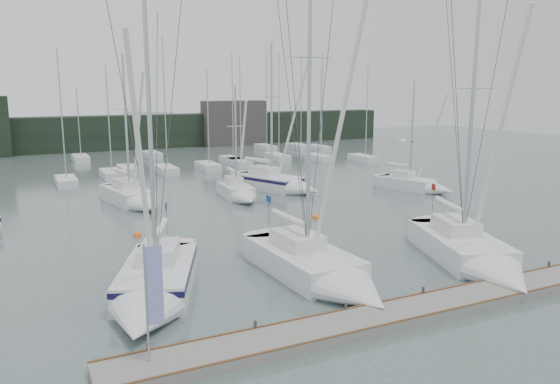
{
  "coord_description": "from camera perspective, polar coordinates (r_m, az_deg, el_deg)",
  "views": [
    {
      "loc": [
        -13.5,
        -21.6,
        9.33
      ],
      "look_at": [
        -0.57,
        5.0,
        3.55
      ],
      "focal_mm": 35.0,
      "sensor_mm": 36.0,
      "label": 1
    }
  ],
  "objects": [
    {
      "name": "mast_forest",
      "position": [
        65.18,
        -14.41,
        2.91
      ],
      "size": [
        52.94,
        27.34,
        14.75
      ],
      "color": "silver",
      "rests_on": "ground"
    },
    {
      "name": "sailboat_mid_d",
      "position": [
        48.96,
        0.15,
        0.83
      ],
      "size": [
        6.13,
        9.42,
        13.93
      ],
      "rotation": [
        0.0,
        0.0,
        0.41
      ],
      "color": "silver",
      "rests_on": "ground"
    },
    {
      "name": "ground",
      "position": [
        27.13,
        5.78,
        -9.12
      ],
      "size": [
        160.0,
        160.0,
        0.0
      ],
      "primitive_type": "plane",
      "color": "#4D5E5C",
      "rests_on": "ground"
    },
    {
      "name": "dock",
      "position": [
        23.27,
        12.41,
        -12.32
      ],
      "size": [
        24.0,
        2.0,
        0.4
      ],
      "primitive_type": "cube",
      "color": "slate",
      "rests_on": "ground"
    },
    {
      "name": "sailboat_near_center",
      "position": [
        26.13,
        4.87,
        -8.52
      ],
      "size": [
        3.7,
        10.67,
        18.07
      ],
      "rotation": [
        0.0,
        0.0,
        0.04
      ],
      "color": "silver",
      "rests_on": "ground"
    },
    {
      "name": "sailboat_mid_c",
      "position": [
        45.44,
        -4.23,
        -0.17
      ],
      "size": [
        2.72,
        6.94,
        10.01
      ],
      "rotation": [
        0.0,
        0.0,
        -0.09
      ],
      "color": "silver",
      "rests_on": "ground"
    },
    {
      "name": "sailboat_near_left",
      "position": [
        24.54,
        -13.21,
        -10.04
      ],
      "size": [
        6.36,
        9.95,
        13.88
      ],
      "rotation": [
        0.0,
        0.0,
        -0.38
      ],
      "color": "silver",
      "rests_on": "ground"
    },
    {
      "name": "buoy_b",
      "position": [
        39.2,
        3.76,
        -2.74
      ],
      "size": [
        0.56,
        0.56,
        0.56
      ],
      "primitive_type": "sphere",
      "color": "#E15A14",
      "rests_on": "ground"
    },
    {
      "name": "far_treeline",
      "position": [
        84.96,
        -16.78,
        5.97
      ],
      "size": [
        90.0,
        4.0,
        5.0
      ],
      "primitive_type": "cube",
      "color": "black",
      "rests_on": "ground"
    },
    {
      "name": "sailboat_near_right",
      "position": [
        30.01,
        19.96,
        -6.54
      ],
      "size": [
        6.45,
        10.95,
        15.6
      ],
      "rotation": [
        0.0,
        0.0,
        -0.33
      ],
      "color": "silver",
      "rests_on": "ground"
    },
    {
      "name": "sailboat_mid_e",
      "position": [
        50.52,
        14.37,
        0.64
      ],
      "size": [
        4.5,
        7.55,
        10.53
      ],
      "rotation": [
        0.0,
        0.0,
        0.34
      ],
      "color": "silver",
      "rests_on": "ground"
    },
    {
      "name": "buoy_a",
      "position": [
        33.84,
        -9.59,
        -5.11
      ],
      "size": [
        0.57,
        0.57,
        0.57
      ],
      "primitive_type": "sphere",
      "color": "#E15A14",
      "rests_on": "ground"
    },
    {
      "name": "buoy_c",
      "position": [
        35.7,
        -14.66,
        -4.47
      ],
      "size": [
        0.54,
        0.54,
        0.54
      ],
      "primitive_type": "sphere",
      "color": "#E15A14",
      "rests_on": "ground"
    },
    {
      "name": "sailboat_mid_b",
      "position": [
        44.28,
        -14.86,
        -0.73
      ],
      "size": [
        4.05,
        8.52,
        12.56
      ],
      "rotation": [
        0.0,
        0.0,
        0.2
      ],
      "color": "silver",
      "rests_on": "ground"
    },
    {
      "name": "seagull",
      "position": [
        24.9,
        12.7,
        5.19
      ],
      "size": [
        1.03,
        0.46,
        0.2
      ],
      "rotation": [
        0.0,
        0.0,
        -0.08
      ],
      "color": "white",
      "rests_on": "ground"
    },
    {
      "name": "dock_banner",
      "position": [
        18.4,
        -13.24,
        -10.14
      ],
      "size": [
        0.61,
        0.09,
        4.01
      ],
      "rotation": [
        0.0,
        0.0,
        0.07
      ],
      "color": "#A9ABB1",
      "rests_on": "dock"
    },
    {
      "name": "far_building_right",
      "position": [
        87.67,
        -4.84,
        7.2
      ],
      "size": [
        10.0,
        3.0,
        7.0
      ],
      "primitive_type": "cube",
      "color": "#3E3C39",
      "rests_on": "ground"
    }
  ]
}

